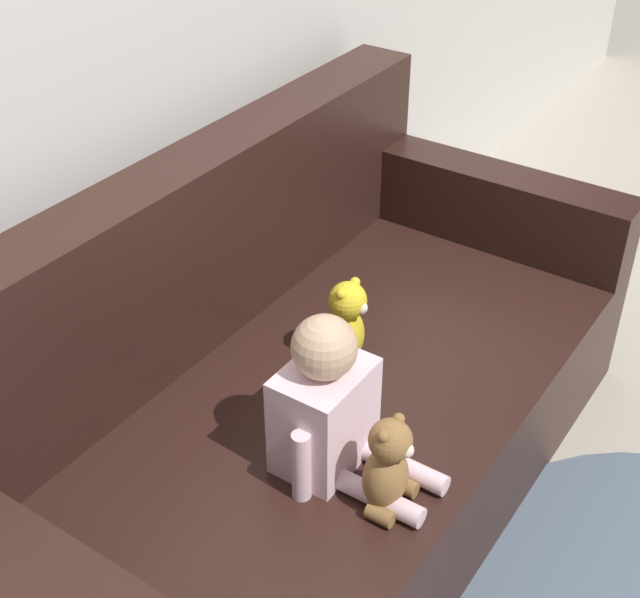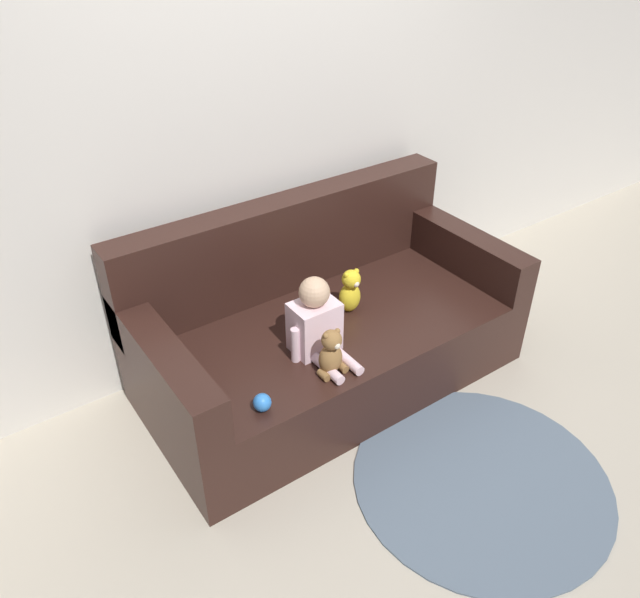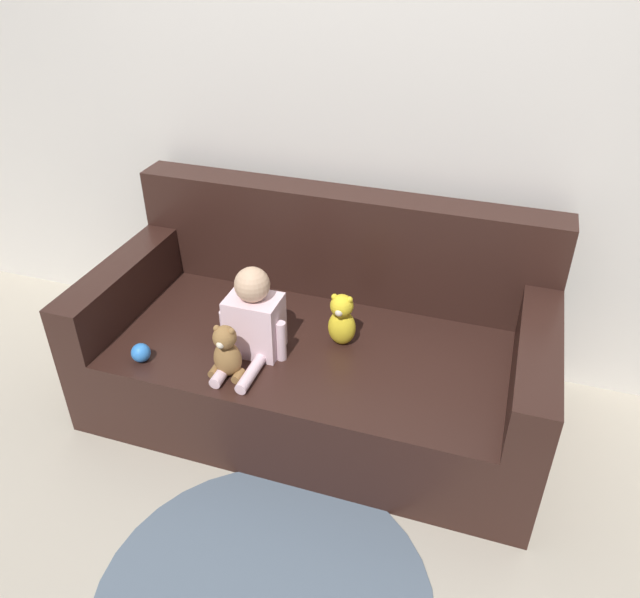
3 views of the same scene
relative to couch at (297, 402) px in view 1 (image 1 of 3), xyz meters
The scene contains 5 objects.
ground_plane 0.32m from the couch, 90.00° to the right, with size 12.00×12.00×0.00m, color #B7AD99.
couch is the anchor object (origin of this frame).
person_baby 0.42m from the couch, 131.09° to the right, with size 0.30×0.37×0.40m.
teddy_bear_brown 0.54m from the couch, 121.00° to the right, with size 0.14×0.11×0.24m.
plush_toy_side 0.26m from the couch, 32.35° to the right, with size 0.12×0.11×0.25m.
Camera 1 is at (-1.47, -1.00, 1.90)m, focal length 50.00 mm.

